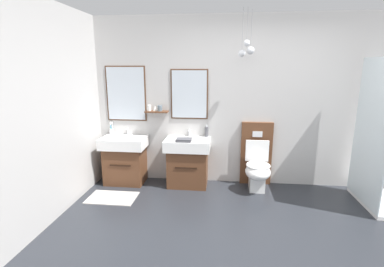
% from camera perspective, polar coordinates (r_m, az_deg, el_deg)
% --- Properties ---
extents(ground_plane, '(6.39, 4.99, 0.10)m').
position_cam_1_polar(ground_plane, '(3.26, 14.38, -22.35)').
color(ground_plane, '#23262B').
rests_on(ground_plane, ground).
extents(wall_back, '(5.19, 0.58, 2.59)m').
position_cam_1_polar(wall_back, '(4.52, 11.96, 6.19)').
color(wall_back, '#B7B5B2').
rests_on(wall_back, ground).
extents(wall_left, '(0.12, 3.79, 2.59)m').
position_cam_1_polar(wall_left, '(3.40, -31.43, 2.26)').
color(wall_left, '#B7B5B2').
rests_on(wall_left, ground).
extents(bath_mat, '(0.68, 0.44, 0.01)m').
position_cam_1_polar(bath_mat, '(4.32, -15.68, -12.28)').
color(bath_mat, '#9E9993').
rests_on(bath_mat, ground).
extents(vanity_sink_left, '(0.69, 0.50, 0.75)m').
position_cam_1_polar(vanity_sink_left, '(4.69, -13.26, -4.89)').
color(vanity_sink_left, '#56331E').
rests_on(vanity_sink_left, ground).
extents(tap_on_left_sink, '(0.03, 0.13, 0.11)m').
position_cam_1_polar(tap_on_left_sink, '(4.75, -12.79, 0.62)').
color(tap_on_left_sink, silver).
rests_on(tap_on_left_sink, vanity_sink_left).
extents(vanity_sink_right, '(0.69, 0.50, 0.75)m').
position_cam_1_polar(vanity_sink_right, '(4.46, -0.84, -5.48)').
color(vanity_sink_right, '#56331E').
rests_on(vanity_sink_right, ground).
extents(tap_on_right_sink, '(0.03, 0.13, 0.11)m').
position_cam_1_polar(tap_on_right_sink, '(4.52, -0.56, 0.33)').
color(tap_on_right_sink, silver).
rests_on(tap_on_right_sink, vanity_sink_right).
extents(toilet, '(0.48, 0.62, 1.00)m').
position_cam_1_polar(toilet, '(4.48, 12.87, -6.06)').
color(toilet, '#56331E').
rests_on(toilet, ground).
extents(toothbrush_cup, '(0.07, 0.07, 0.21)m').
position_cam_1_polar(toothbrush_cup, '(4.84, -15.80, 0.54)').
color(toothbrush_cup, silver).
rests_on(toothbrush_cup, vanity_sink_left).
extents(soap_dispenser, '(0.06, 0.06, 0.20)m').
position_cam_1_polar(soap_dispenser, '(4.50, 2.93, 0.39)').
color(soap_dispenser, '#4C4C51').
rests_on(soap_dispenser, vanity_sink_right).
extents(folded_hand_towel, '(0.22, 0.16, 0.04)m').
position_cam_1_polar(folded_hand_towel, '(4.22, -1.65, -1.31)').
color(folded_hand_towel, '#47474C').
rests_on(folded_hand_towel, vanity_sink_right).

